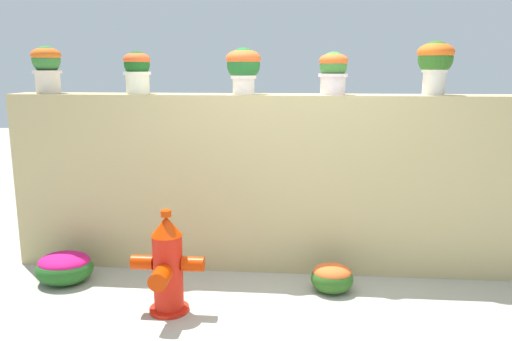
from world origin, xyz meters
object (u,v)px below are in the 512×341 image
at_px(potted_plant_1, 137,69).
at_px(flower_bush_right, 64,266).
at_px(fire_hydrant, 167,267).
at_px(potted_plant_0, 47,65).
at_px(flower_bush_left, 332,277).
at_px(potted_plant_3, 333,70).
at_px(potted_plant_4, 435,60).
at_px(potted_plant_2, 243,66).

height_order(potted_plant_1, flower_bush_right, potted_plant_1).
xyz_separation_m(fire_hydrant, flower_bush_right, (-1.09, 0.48, -0.23)).
relative_size(potted_plant_0, flower_bush_left, 1.21).
relative_size(potted_plant_1, potted_plant_3, 1.03).
relative_size(potted_plant_3, fire_hydrant, 0.46).
bearing_deg(potted_plant_0, flower_bush_right, -61.79).
bearing_deg(potted_plant_3, potted_plant_4, 2.55).
bearing_deg(potted_plant_1, potted_plant_2, 2.64).
distance_m(potted_plant_3, fire_hydrant, 2.25).
height_order(potted_plant_2, potted_plant_4, potted_plant_4).
bearing_deg(potted_plant_1, potted_plant_3, 0.18).
height_order(flower_bush_left, flower_bush_right, flower_bush_right).
height_order(potted_plant_3, fire_hydrant, potted_plant_3).
bearing_deg(potted_plant_1, fire_hydrant, -63.87).
xyz_separation_m(potted_plant_1, potted_plant_2, (0.99, 0.05, 0.03)).
bearing_deg(potted_plant_3, flower_bush_left, -88.82).
bearing_deg(flower_bush_right, potted_plant_2, 20.63).
bearing_deg(potted_plant_0, potted_plant_1, -2.74).
bearing_deg(flower_bush_left, fire_hydrant, -159.20).
xyz_separation_m(potted_plant_3, potted_plant_4, (0.90, 0.04, 0.08)).
distance_m(potted_plant_1, potted_plant_3, 1.81).
distance_m(potted_plant_0, potted_plant_2, 1.89).
height_order(potted_plant_0, potted_plant_1, potted_plant_0).
relative_size(potted_plant_0, flower_bush_right, 0.87).
xyz_separation_m(potted_plant_2, flower_bush_left, (0.83, -0.58, -1.80)).
relative_size(potted_plant_3, flower_bush_left, 1.04).
distance_m(flower_bush_left, flower_bush_right, 2.41).
height_order(potted_plant_0, potted_plant_4, potted_plant_4).
relative_size(potted_plant_2, flower_bush_left, 1.15).
xyz_separation_m(potted_plant_1, flower_bush_right, (-0.58, -0.55, -1.76)).
xyz_separation_m(potted_plant_3, flower_bush_left, (0.01, -0.54, -1.76)).
distance_m(potted_plant_2, potted_plant_3, 0.82).
relative_size(potted_plant_2, fire_hydrant, 0.51).
height_order(potted_plant_0, fire_hydrant, potted_plant_0).
xyz_separation_m(potted_plant_1, potted_plant_3, (1.81, 0.01, -0.01)).
relative_size(potted_plant_4, flower_bush_left, 1.29).
distance_m(potted_plant_3, flower_bush_right, 3.02).
relative_size(potted_plant_3, flower_bush_right, 0.75).
distance_m(potted_plant_0, fire_hydrant, 2.36).
xyz_separation_m(potted_plant_2, potted_plant_3, (0.82, -0.04, -0.04)).
bearing_deg(flower_bush_right, flower_bush_left, 0.42).
relative_size(fire_hydrant, flower_bush_right, 1.64).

